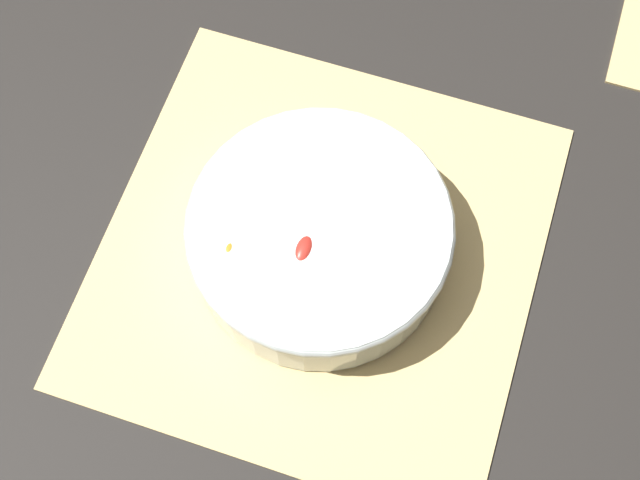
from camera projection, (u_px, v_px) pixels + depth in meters
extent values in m
plane|color=black|center=(320.00, 253.00, 0.87)|extent=(6.00, 6.00, 0.00)
cube|color=#D6B775|center=(320.00, 252.00, 0.86)|extent=(0.42, 0.41, 0.01)
cube|color=brown|center=(365.00, 124.00, 0.92)|extent=(0.01, 0.40, 0.00)
cube|color=brown|center=(348.00, 173.00, 0.90)|extent=(0.01, 0.40, 0.00)
cube|color=brown|center=(330.00, 224.00, 0.87)|extent=(0.01, 0.40, 0.00)
cube|color=brown|center=(310.00, 279.00, 0.85)|extent=(0.01, 0.40, 0.00)
cube|color=brown|center=(290.00, 336.00, 0.83)|extent=(0.01, 0.40, 0.00)
cube|color=brown|center=(268.00, 397.00, 0.81)|extent=(0.01, 0.40, 0.00)
cylinder|color=silver|center=(320.00, 237.00, 0.83)|extent=(0.24, 0.24, 0.07)
torus|color=silver|center=(320.00, 226.00, 0.81)|extent=(0.25, 0.25, 0.01)
cylinder|color=#F4EABC|center=(384.00, 199.00, 0.82)|extent=(0.03, 0.03, 0.01)
cylinder|color=#F4EABC|center=(339.00, 286.00, 0.80)|extent=(0.03, 0.03, 0.01)
cylinder|color=#F4EABC|center=(339.00, 335.00, 0.80)|extent=(0.03, 0.03, 0.01)
cylinder|color=#F4EABC|center=(353.00, 235.00, 0.81)|extent=(0.03, 0.03, 0.01)
cylinder|color=#F4EABC|center=(380.00, 201.00, 0.86)|extent=(0.02, 0.02, 0.01)
cylinder|color=#F4EABC|center=(286.00, 231.00, 0.81)|extent=(0.03, 0.03, 0.01)
cube|color=white|center=(316.00, 198.00, 0.84)|extent=(0.03, 0.03, 0.03)
cube|color=white|center=(387.00, 232.00, 0.83)|extent=(0.03, 0.03, 0.03)
cube|color=white|center=(266.00, 213.00, 0.83)|extent=(0.03, 0.03, 0.03)
cube|color=white|center=(341.00, 177.00, 0.87)|extent=(0.02, 0.02, 0.02)
cube|color=white|center=(298.00, 322.00, 0.78)|extent=(0.02, 0.02, 0.02)
cube|color=white|center=(268.00, 169.00, 0.86)|extent=(0.03, 0.03, 0.03)
cube|color=white|center=(380.00, 152.00, 0.84)|extent=(0.03, 0.03, 0.03)
cube|color=white|center=(321.00, 256.00, 0.83)|extent=(0.03, 0.03, 0.03)
cube|color=white|center=(321.00, 160.00, 0.85)|extent=(0.03, 0.03, 0.03)
cube|color=white|center=(393.00, 305.00, 0.78)|extent=(0.02, 0.02, 0.02)
ellipsoid|color=red|center=(304.00, 250.00, 0.79)|extent=(0.03, 0.02, 0.01)
ellipsoid|color=red|center=(386.00, 267.00, 0.79)|extent=(0.04, 0.02, 0.02)
ellipsoid|color=orange|center=(285.00, 261.00, 0.82)|extent=(0.04, 0.02, 0.02)
ellipsoid|color=orange|center=(230.00, 250.00, 0.80)|extent=(0.03, 0.01, 0.01)
ellipsoid|color=red|center=(255.00, 213.00, 0.86)|extent=(0.03, 0.02, 0.01)
ellipsoid|color=orange|center=(293.00, 175.00, 0.84)|extent=(0.03, 0.01, 0.01)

